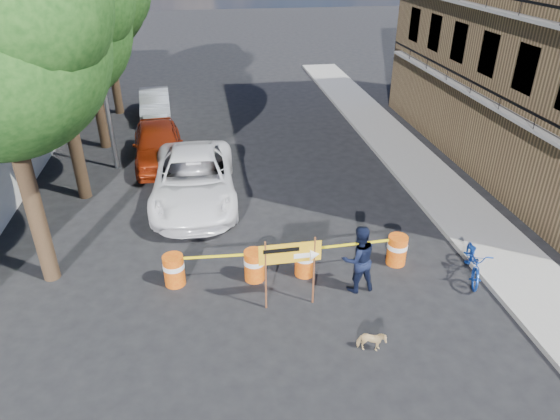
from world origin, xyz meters
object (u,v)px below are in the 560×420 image
object	(u,v)px
sedan_silver	(155,104)
suv_white	(194,179)
pedestrian	(358,259)
barrel_far_right	(397,249)
sedan_red	(158,144)
barrel_mid_left	(254,265)
detour_sign	(299,257)
dog	(371,342)
barrel_mid_right	(305,260)
bicycle	(477,247)
barrel_far_left	(174,270)

from	to	relation	value
sedan_silver	suv_white	bearing A→B (deg)	-82.70
pedestrian	sedan_silver	bearing A→B (deg)	-75.35
barrel_far_right	sedan_red	bearing A→B (deg)	130.08
barrel_mid_left	sedan_silver	xyz separation A→B (m)	(-3.59, 14.92, 0.23)
pedestrian	barrel_far_right	bearing A→B (deg)	-153.28
detour_sign	dog	xyz separation A→B (m)	(1.35, -1.88, -1.20)
barrel_far_right	detour_sign	distance (m)	3.59
barrel_mid_left	dog	xyz separation A→B (m)	(2.33, -3.14, -0.20)
barrel_mid_right	bicycle	size ratio (longest dim) A/B	0.46
sedan_silver	detour_sign	bearing A→B (deg)	-78.32
barrel_far_right	sedan_silver	world-z (taller)	sedan_silver
barrel_mid_right	detour_sign	size ratio (longest dim) A/B	0.45
barrel_far_left	suv_white	xyz separation A→B (m)	(0.59, 4.88, 0.38)
sedan_silver	barrel_far_right	bearing A→B (deg)	-66.50
detour_sign	sedan_red	bearing A→B (deg)	110.83
bicycle	dog	world-z (taller)	bicycle
dog	barrel_mid_right	bearing A→B (deg)	29.63
sedan_red	barrel_mid_left	bearing A→B (deg)	-75.95
sedan_red	barrel_far_right	bearing A→B (deg)	-55.25
barrel_far_right	suv_white	world-z (taller)	suv_white
bicycle	barrel_mid_left	bearing A→B (deg)	-167.23
bicycle	sedan_red	world-z (taller)	bicycle
detour_sign	dog	size ratio (longest dim) A/B	3.06
detour_sign	pedestrian	distance (m)	1.80
barrel_mid_right	sedan_silver	bearing A→B (deg)	108.56
pedestrian	suv_white	distance (m)	7.23
dog	sedan_silver	size ratio (longest dim) A/B	0.15
barrel_mid_right	pedestrian	bearing A→B (deg)	-34.85
barrel_far_left	barrel_mid_left	bearing A→B (deg)	-2.81
barrel_mid_right	sedan_silver	distance (m)	15.73
barrel_mid_right	detour_sign	world-z (taller)	detour_sign
barrel_mid_left	pedestrian	xyz separation A→B (m)	(2.66, -0.85, 0.49)
barrel_far_right	sedan_silver	bearing A→B (deg)	117.59
detour_sign	suv_white	size ratio (longest dim) A/B	0.33
barrel_far_left	barrel_far_right	world-z (taller)	same
detour_sign	sedan_red	world-z (taller)	detour_sign
suv_white	sedan_silver	world-z (taller)	suv_white
suv_white	sedan_red	size ratio (longest dim) A/B	1.25
barrel_far_left	barrel_far_right	bearing A→B (deg)	0.22
pedestrian	sedan_red	size ratio (longest dim) A/B	0.39
barrel_mid_right	sedan_red	size ratio (longest dim) A/B	0.18
barrel_mid_left	bicycle	xyz separation A→B (m)	(6.01, -0.79, 0.51)
sedan_red	barrel_far_left	bearing A→B (deg)	-89.48
barrel_mid_left	suv_white	bearing A→B (deg)	107.67
barrel_far_left	dog	xyz separation A→B (m)	(4.51, -3.25, -0.20)
dog	sedan_red	size ratio (longest dim) A/B	0.13
barrel_mid_right	barrel_far_right	bearing A→B (deg)	2.44
sedan_red	sedan_silver	world-z (taller)	sedan_red
barrel_far_left	dog	distance (m)	5.56
barrel_far_right	sedan_silver	xyz separation A→B (m)	(-7.73, 14.79, 0.23)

